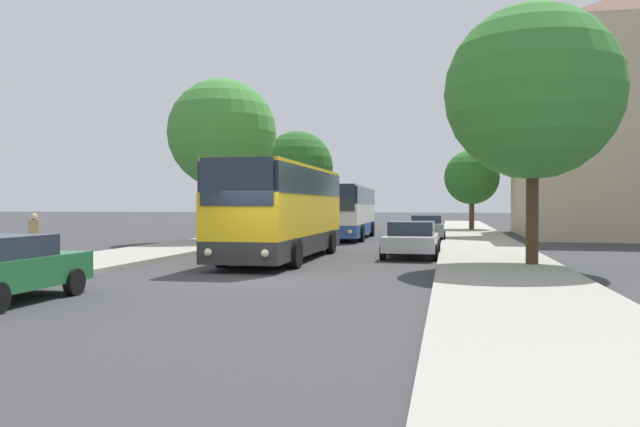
# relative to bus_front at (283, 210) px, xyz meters

# --- Properties ---
(ground_plane) EXTENTS (300.00, 300.00, 0.00)m
(ground_plane) POSITION_rel_bus_front_xyz_m (0.81, -6.33, -1.88)
(ground_plane) COLOR #38383A
(ground_plane) RESTS_ON ground
(sidewalk_left) EXTENTS (4.00, 120.00, 0.15)m
(sidewalk_left) POSITION_rel_bus_front_xyz_m (-6.19, -6.33, -1.80)
(sidewalk_left) COLOR #A39E93
(sidewalk_left) RESTS_ON ground_plane
(sidewalk_right) EXTENTS (4.00, 120.00, 0.15)m
(sidewalk_right) POSITION_rel_bus_front_xyz_m (7.81, -6.33, -1.80)
(sidewalk_right) COLOR #A39E93
(sidewalk_right) RESTS_ON ground_plane
(bus_front) EXTENTS (2.85, 10.80, 3.53)m
(bus_front) POSITION_rel_bus_front_xyz_m (0.00, 0.00, 0.00)
(bus_front) COLOR #2D2D2D
(bus_front) RESTS_ON ground_plane
(bus_middle) EXTENTS (2.96, 10.59, 3.21)m
(bus_middle) POSITION_rel_bus_front_xyz_m (0.10, 14.70, -0.16)
(bus_middle) COLOR #2D519E
(bus_middle) RESTS_ON ground_plane
(parked_car_left_curb) EXTENTS (2.02, 4.11, 1.43)m
(parked_car_left_curb) POSITION_rel_bus_front_xyz_m (-3.15, -11.39, -1.12)
(parked_car_left_curb) COLOR #236B38
(parked_car_left_curb) RESTS_ON ground_plane
(parked_car_right_near) EXTENTS (2.20, 4.41, 1.42)m
(parked_car_right_near) POSITION_rel_bus_front_xyz_m (4.76, 1.95, -1.13)
(parked_car_right_near) COLOR #B7B7BC
(parked_car_right_near) RESTS_ON ground_plane
(parked_car_right_far) EXTENTS (2.24, 4.64, 1.47)m
(parked_car_right_far) POSITION_rel_bus_front_xyz_m (4.91, 13.92, -1.10)
(parked_car_right_far) COLOR slate
(parked_car_right_far) RESTS_ON ground_plane
(pedestrian_waiting_near) EXTENTS (0.36, 0.36, 1.66)m
(pedestrian_waiting_near) POSITION_rel_bus_front_xyz_m (-7.02, -5.00, -0.90)
(pedestrian_waiting_near) COLOR #23232D
(pedestrian_waiting_near) RESTS_ON sidewalk_left
(tree_left_near) EXTENTS (5.99, 5.99, 8.88)m
(tree_left_near) POSITION_rel_bus_front_xyz_m (-6.08, 9.73, 4.15)
(tree_left_near) COLOR brown
(tree_left_near) RESTS_ON sidewalk_left
(tree_left_far) EXTENTS (6.04, 6.04, 8.14)m
(tree_left_far) POSITION_rel_bus_front_xyz_m (-6.31, 28.22, 3.39)
(tree_left_far) COLOR #47331E
(tree_left_far) RESTS_ON sidewalk_left
(tree_right_near) EXTENTS (5.69, 5.69, 8.45)m
(tree_right_near) POSITION_rel_bus_front_xyz_m (8.86, -1.64, 3.87)
(tree_right_near) COLOR #47331E
(tree_right_near) RESTS_ON sidewalk_right
(tree_right_mid) EXTENTS (4.31, 4.31, 6.28)m
(tree_right_mid) POSITION_rel_bus_front_xyz_m (8.00, 27.75, 2.38)
(tree_right_mid) COLOR #513D23
(tree_right_mid) RESTS_ON sidewalk_right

